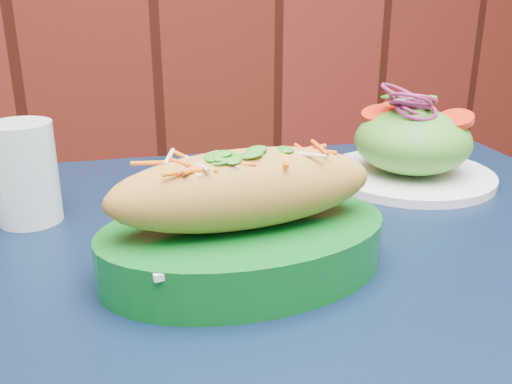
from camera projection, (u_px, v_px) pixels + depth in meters
name	position (u px, v px, depth m)	size (l,w,h in m)	color
cafe_table	(330.00, 328.00, 0.62)	(0.89, 0.89, 0.75)	black
banh_mi_basket	(244.00, 222.00, 0.54)	(0.28, 0.18, 0.13)	#0A5B1B
salad_plate	(412.00, 146.00, 0.79)	(0.24, 0.24, 0.13)	white
water_glass	(25.00, 173.00, 0.65)	(0.07, 0.07, 0.12)	silver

